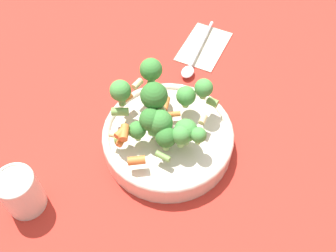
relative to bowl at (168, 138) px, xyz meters
name	(u,v)px	position (x,y,z in m)	size (l,w,h in m)	color
ground_plane	(168,145)	(0.00, 0.00, -0.02)	(3.00, 3.00, 0.00)	#B72D23
bowl	(168,138)	(0.00, 0.00, 0.00)	(0.24, 0.24, 0.05)	beige
pasta_salad	(161,111)	(0.01, 0.00, 0.07)	(0.18, 0.20, 0.09)	#8CB766
cup	(21,192)	(0.08, 0.25, 0.02)	(0.06, 0.06, 0.08)	silver
napkin	(204,46)	(0.14, -0.24, -0.02)	(0.13, 0.16, 0.01)	beige
spoon	(194,59)	(0.12, -0.19, -0.01)	(0.10, 0.18, 0.01)	silver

